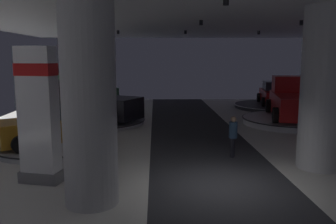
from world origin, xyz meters
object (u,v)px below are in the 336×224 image
object	(u,v)px
display_platform_deep_right	(274,106)
display_platform_far_left	(96,121)
display_car_deep_right	(275,94)
display_platform_deep_left	(85,107)
column_right	(324,89)
column_left	(89,100)
display_car_mid_left	(50,125)
display_platform_mid_left	(52,146)
pickup_truck_far_left	(91,103)
visitor_walking_near	(233,134)
brand_sign_pylon	(39,113)
display_platform_far_right	(292,121)
pickup_truck_deep_left	(82,92)
pickup_truck_far_right	(292,101)

from	to	relation	value
display_platform_deep_right	display_platform_far_left	xyz separation A→B (m)	(-12.45, -5.78, -0.03)
display_car_deep_right	display_platform_deep_left	bearing A→B (deg)	179.66
column_right	column_left	xyz separation A→B (m)	(-7.40, -2.77, 0.00)
display_car_mid_left	display_platform_mid_left	bearing A→B (deg)	32.56
display_platform_mid_left	display_platform_far_left	bearing A→B (deg)	81.21
pickup_truck_far_left	visitor_walking_near	bearing A→B (deg)	-47.89
display_car_mid_left	display_platform_far_left	bearing A→B (deg)	80.99
brand_sign_pylon	pickup_truck_far_left	distance (m)	9.99
display_platform_far_left	pickup_truck_far_left	distance (m)	1.08
display_car_deep_right	display_car_mid_left	world-z (taller)	display_car_deep_right
display_platform_far_right	display_car_mid_left	size ratio (longest dim) A/B	1.26
display_platform_far_right	pickup_truck_deep_left	distance (m)	15.02
column_left	pickup_truck_far_left	xyz separation A→B (m)	(-2.06, 11.61, -1.59)
brand_sign_pylon	display_platform_deep_right	distance (m)	20.07
column_left	display_platform_deep_right	world-z (taller)	column_left
display_car_deep_right	display_platform_mid_left	bearing A→B (deg)	-138.98
display_platform_mid_left	pickup_truck_deep_left	bearing A→B (deg)	95.39
column_right	display_car_mid_left	bearing A→B (deg)	164.18
column_left	display_platform_deep_right	distance (m)	20.44
pickup_truck_deep_left	column_right	bearing A→B (deg)	-52.88
pickup_truck_far_right	pickup_truck_far_left	distance (m)	11.69
display_platform_far_right	column_left	bearing A→B (deg)	-131.58
column_right	pickup_truck_deep_left	size ratio (longest dim) A/B	1.04
display_platform_far_left	pickup_truck_deep_left	world-z (taller)	pickup_truck_deep_left
brand_sign_pylon	display_platform_far_left	size ratio (longest dim) A/B	0.73
pickup_truck_far_left	display_platform_deep_left	distance (m)	6.01
column_right	brand_sign_pylon	xyz separation A→B (m)	(-9.24, -1.10, -0.61)
column_right	pickup_truck_deep_left	world-z (taller)	column_right
display_platform_mid_left	visitor_walking_near	xyz separation A→B (m)	(7.33, -1.47, 0.76)
column_right	display_platform_deep_left	world-z (taller)	column_right
brand_sign_pylon	display_car_deep_right	distance (m)	20.03
column_left	display_platform_far_right	world-z (taller)	column_left
display_platform_far_left	display_platform_deep_left	bearing A→B (deg)	106.86
column_right	pickup_truck_deep_left	xyz separation A→B (m)	(-11.20, 14.79, -1.53)
display_platform_mid_left	pickup_truck_far_right	bearing A→B (deg)	23.86
brand_sign_pylon	pickup_truck_far_left	size ratio (longest dim) A/B	0.73
pickup_truck_far_right	display_car_mid_left	size ratio (longest dim) A/B	1.25
column_right	display_platform_deep_right	distance (m)	15.05
display_platform_far_right	display_platform_mid_left	size ratio (longest dim) A/B	1.22
display_car_deep_right	display_platform_far_left	xyz separation A→B (m)	(-12.46, -5.81, -0.93)
column_right	display_platform_far_right	world-z (taller)	column_right
pickup_truck_deep_left	display_platform_far_right	bearing A→B (deg)	-26.97
column_left	pickup_truck_far_right	distance (m)	14.75
brand_sign_pylon	display_platform_mid_left	size ratio (longest dim) A/B	0.89
display_car_mid_left	visitor_walking_near	distance (m)	7.50
column_right	display_platform_deep_left	xyz separation A→B (m)	(-10.96, 14.58, -2.59)
display_platform_deep_left	display_car_mid_left	world-z (taller)	display_car_mid_left
display_platform_far_right	pickup_truck_far_right	distance (m)	1.14
column_right	display_car_mid_left	world-z (taller)	column_right
brand_sign_pylon	display_car_mid_left	xyz separation A→B (m)	(-0.86, 3.96, -1.12)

